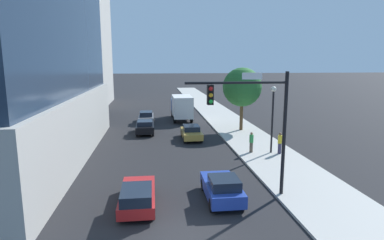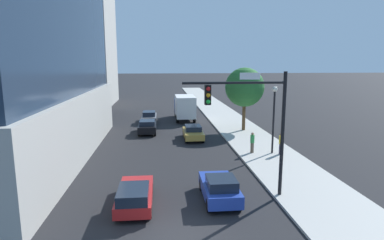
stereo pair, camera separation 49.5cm
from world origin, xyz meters
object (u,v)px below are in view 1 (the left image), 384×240
at_px(car_gold, 191,132).
at_px(street_tree, 242,87).
at_px(car_red, 137,196).
at_px(car_gray, 146,117).
at_px(car_black, 145,127).
at_px(pedestrian_green_shirt, 251,142).
at_px(box_truck, 182,106).
at_px(street_lamp, 273,109).
at_px(construction_building, 59,15).
at_px(car_blue, 222,188).
at_px(pedestrian_yellow_shirt, 280,143).
at_px(traffic_light_pole, 254,112).

bearing_deg(car_gold, street_tree, 28.27).
bearing_deg(car_red, street_tree, 59.76).
xyz_separation_m(car_gray, car_black, (0.00, -6.20, 0.01)).
bearing_deg(pedestrian_green_shirt, box_truck, 104.70).
bearing_deg(street_tree, street_lamp, -89.73).
distance_m(construction_building, street_tree, 37.53).
xyz_separation_m(street_tree, car_red, (-10.55, -18.11, -4.17)).
height_order(car_blue, box_truck, box_truck).
bearing_deg(pedestrian_green_shirt, car_red, -134.35).
relative_size(car_blue, car_gold, 0.98).
bearing_deg(construction_building, car_blue, -65.86).
bearing_deg(car_gray, box_truck, 17.54).
relative_size(car_gray, pedestrian_yellow_shirt, 2.47).
height_order(street_lamp, car_gray, street_lamp).
bearing_deg(street_lamp, street_tree, 90.27).
height_order(car_gray, pedestrian_yellow_shirt, pedestrian_yellow_shirt).
xyz_separation_m(street_tree, pedestrian_yellow_shirt, (0.61, -9.60, -3.81)).
height_order(street_tree, box_truck, street_tree).
distance_m(construction_building, car_black, 33.01).
height_order(construction_building, pedestrian_yellow_shirt, construction_building).
xyz_separation_m(construction_building, car_gold, (19.40, -28.79, -14.73)).
relative_size(street_tree, car_red, 1.53).
height_order(construction_building, car_red, construction_building).
distance_m(car_blue, pedestrian_yellow_shirt, 10.41).
bearing_deg(car_black, car_gold, -34.76).
xyz_separation_m(car_gray, car_red, (0.00, -24.31, -0.04)).
xyz_separation_m(traffic_light_pole, street_lamp, (4.22, 8.29, -1.13)).
distance_m(street_tree, box_truck, 10.16).
distance_m(street_lamp, pedestrian_green_shirt, 3.21).
xyz_separation_m(car_blue, car_red, (-4.61, -0.42, -0.05)).
bearing_deg(car_black, car_blue, -75.39).
height_order(car_black, box_truck, box_truck).
bearing_deg(pedestrian_yellow_shirt, car_gray, 125.24).
xyz_separation_m(car_black, pedestrian_green_shirt, (8.96, -8.94, 0.28)).
relative_size(car_blue, car_red, 0.91).
bearing_deg(car_red, car_gold, 72.82).
distance_m(car_blue, box_truck, 25.37).
bearing_deg(street_lamp, car_gray, 124.53).
xyz_separation_m(traffic_light_pole, box_truck, (-1.77, 25.15, -3.09)).
distance_m(traffic_light_pole, car_black, 19.08).
height_order(construction_building, pedestrian_green_shirt, construction_building).
bearing_deg(street_lamp, car_red, -139.93).
bearing_deg(construction_building, car_gray, -52.67).
distance_m(street_lamp, street_tree, 9.26).
relative_size(traffic_light_pole, street_lamp, 1.26).
bearing_deg(box_truck, car_red, -100.14).
bearing_deg(car_gray, construction_building, 127.33).
bearing_deg(car_red, car_gray, 90.00).
xyz_separation_m(car_gray, pedestrian_yellow_shirt, (11.17, -15.81, 0.32)).
bearing_deg(street_lamp, construction_building, 126.11).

